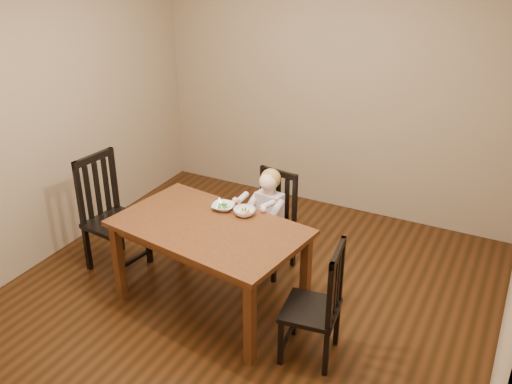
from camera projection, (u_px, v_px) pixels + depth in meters
The scene contains 9 objects.
room at pixel (245, 151), 4.32m from camera, with size 4.01×4.01×2.71m.
dining_table at pixel (209, 235), 4.54m from camera, with size 1.62×1.11×0.75m.
chair_child at pixel (271, 223), 5.17m from camera, with size 0.45×0.43×0.93m.
chair_left at pixel (111, 215), 5.16m from camera, with size 0.50×0.52×1.08m.
chair_right at pixel (317, 305), 4.07m from camera, with size 0.44×0.45×0.94m.
toddler at pixel (268, 212), 5.08m from camera, with size 0.31×0.39×0.54m, color silver, non-canonical shape.
bowl_peas at pixel (223, 207), 4.75m from camera, with size 0.18×0.18×0.05m, color white.
bowl_veg at pixel (244, 212), 4.66m from camera, with size 0.18×0.18×0.06m, color white.
fork at pixel (218, 204), 4.75m from camera, with size 0.05×0.12×0.05m.
Camera 1 is at (1.91, -3.54, 2.96)m, focal length 40.00 mm.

